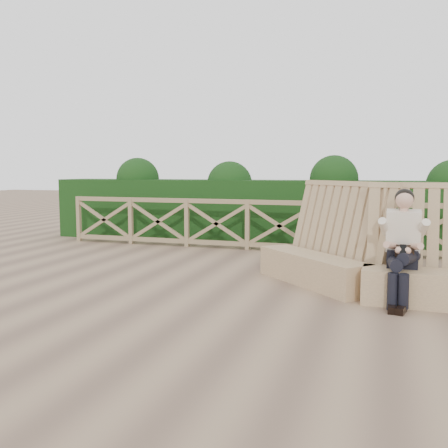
% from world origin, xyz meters
% --- Properties ---
extents(ground, '(60.00, 60.00, 0.00)m').
position_xyz_m(ground, '(0.00, 0.00, 0.00)').
color(ground, brown).
rests_on(ground, ground).
extents(bench, '(3.86, 2.16, 1.59)m').
position_xyz_m(bench, '(2.08, 0.27, 0.40)').
color(bench, '#8C7050').
rests_on(bench, ground).
extents(woman, '(0.43, 0.92, 1.50)m').
position_xyz_m(woman, '(2.38, -0.15, 0.80)').
color(woman, black).
rests_on(woman, ground).
extents(guardrail, '(10.10, 0.09, 1.10)m').
position_xyz_m(guardrail, '(0.00, 3.50, 0.55)').
color(guardrail, olive).
rests_on(guardrail, ground).
extents(hedge, '(12.00, 1.20, 1.50)m').
position_xyz_m(hedge, '(0.00, 4.70, 0.75)').
color(hedge, black).
rests_on(hedge, ground).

